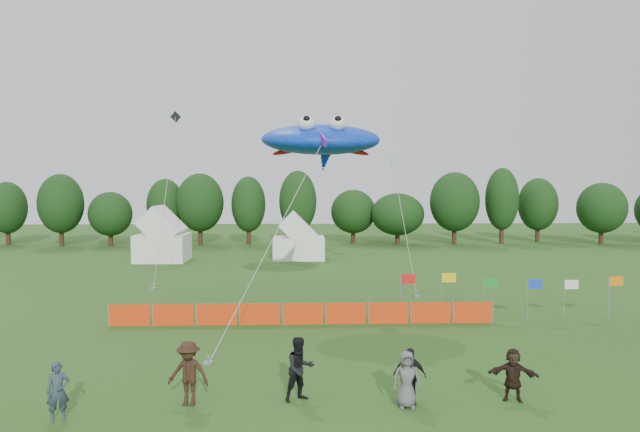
{
  "coord_description": "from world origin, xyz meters",
  "views": [
    {
      "loc": [
        -0.88,
        -17.71,
        6.44
      ],
      "look_at": [
        0.0,
        6.0,
        5.2
      ],
      "focal_mm": 32.0,
      "sensor_mm": 36.0,
      "label": 1
    }
  ],
  "objects_px": {
    "tent_left": "(163,239)",
    "spectator_f": "(513,375)",
    "spectator_c": "(188,373)",
    "spectator_d": "(410,375)",
    "barrier_fence": "(303,314)",
    "spectator_a": "(58,391)",
    "spectator_b": "(300,369)",
    "stingray_kite": "(321,141)",
    "spectator_e": "(407,379)",
    "tent_right": "(299,241)"
  },
  "relations": [
    {
      "from": "barrier_fence",
      "to": "spectator_f",
      "type": "bearing_deg",
      "value": -57.22
    },
    {
      "from": "tent_left",
      "to": "spectator_c",
      "type": "relative_size",
      "value": 2.26
    },
    {
      "from": "tent_right",
      "to": "spectator_a",
      "type": "height_order",
      "value": "tent_right"
    },
    {
      "from": "tent_left",
      "to": "stingray_kite",
      "type": "distance_m",
      "value": 24.45
    },
    {
      "from": "tent_left",
      "to": "spectator_b",
      "type": "xyz_separation_m",
      "value": [
        11.77,
        -32.53,
        -0.96
      ]
    },
    {
      "from": "stingray_kite",
      "to": "spectator_f",
      "type": "bearing_deg",
      "value": -68.39
    },
    {
      "from": "spectator_c",
      "to": "stingray_kite",
      "type": "bearing_deg",
      "value": 81.72
    },
    {
      "from": "tent_left",
      "to": "spectator_b",
      "type": "relative_size",
      "value": 2.24
    },
    {
      "from": "spectator_f",
      "to": "tent_left",
      "type": "bearing_deg",
      "value": 135.68
    },
    {
      "from": "spectator_d",
      "to": "spectator_e",
      "type": "relative_size",
      "value": 1.0
    },
    {
      "from": "spectator_d",
      "to": "tent_left",
      "type": "bearing_deg",
      "value": 123.83
    },
    {
      "from": "spectator_f",
      "to": "stingray_kite",
      "type": "xyz_separation_m",
      "value": [
        -5.24,
        13.23,
        8.02
      ]
    },
    {
      "from": "tent_left",
      "to": "spectator_b",
      "type": "bearing_deg",
      "value": -70.11
    },
    {
      "from": "spectator_b",
      "to": "stingray_kite",
      "type": "xyz_separation_m",
      "value": [
        1.16,
        12.95,
        7.85
      ]
    },
    {
      "from": "spectator_c",
      "to": "spectator_a",
      "type": "bearing_deg",
      "value": -153.16
    },
    {
      "from": "spectator_e",
      "to": "stingray_kite",
      "type": "height_order",
      "value": "stingray_kite"
    },
    {
      "from": "tent_right",
      "to": "barrier_fence",
      "type": "relative_size",
      "value": 0.25
    },
    {
      "from": "tent_left",
      "to": "spectator_c",
      "type": "bearing_deg",
      "value": -75.48
    },
    {
      "from": "spectator_a",
      "to": "stingray_kite",
      "type": "distance_m",
      "value": 18.07
    },
    {
      "from": "tent_left",
      "to": "spectator_d",
      "type": "bearing_deg",
      "value": -65.42
    },
    {
      "from": "spectator_f",
      "to": "spectator_c",
      "type": "bearing_deg",
      "value": -163.38
    },
    {
      "from": "spectator_a",
      "to": "spectator_b",
      "type": "distance_m",
      "value": 6.76
    },
    {
      "from": "spectator_a",
      "to": "spectator_c",
      "type": "height_order",
      "value": "spectator_c"
    },
    {
      "from": "tent_right",
      "to": "spectator_f",
      "type": "height_order",
      "value": "tent_right"
    },
    {
      "from": "barrier_fence",
      "to": "spectator_e",
      "type": "xyz_separation_m",
      "value": [
        2.95,
        -10.06,
        0.32
      ]
    },
    {
      "from": "spectator_b",
      "to": "spectator_f",
      "type": "relative_size",
      "value": 1.22
    },
    {
      "from": "barrier_fence",
      "to": "spectator_b",
      "type": "bearing_deg",
      "value": -90.96
    },
    {
      "from": "barrier_fence",
      "to": "spectator_c",
      "type": "distance_m",
      "value": 10.27
    },
    {
      "from": "tent_left",
      "to": "barrier_fence",
      "type": "xyz_separation_m",
      "value": [
        11.93,
        -23.12,
        -1.42
      ]
    },
    {
      "from": "tent_left",
      "to": "stingray_kite",
      "type": "xyz_separation_m",
      "value": [
        12.93,
        -19.58,
        6.9
      ]
    },
    {
      "from": "spectator_d",
      "to": "stingray_kite",
      "type": "bearing_deg",
      "value": 108.25
    },
    {
      "from": "spectator_b",
      "to": "spectator_e",
      "type": "relative_size",
      "value": 1.17
    },
    {
      "from": "spectator_e",
      "to": "stingray_kite",
      "type": "relative_size",
      "value": 0.1
    },
    {
      "from": "barrier_fence",
      "to": "spectator_a",
      "type": "height_order",
      "value": "spectator_a"
    },
    {
      "from": "spectator_d",
      "to": "spectator_a",
      "type": "bearing_deg",
      "value": -165.32
    },
    {
      "from": "spectator_c",
      "to": "spectator_f",
      "type": "xyz_separation_m",
      "value": [
        9.67,
        -0.01,
        -0.16
      ]
    },
    {
      "from": "barrier_fence",
      "to": "spectator_e",
      "type": "height_order",
      "value": "spectator_e"
    },
    {
      "from": "spectator_f",
      "to": "stingray_kite",
      "type": "bearing_deg",
      "value": 128.31
    },
    {
      "from": "tent_left",
      "to": "spectator_e",
      "type": "height_order",
      "value": "tent_left"
    },
    {
      "from": "spectator_d",
      "to": "spectator_e",
      "type": "height_order",
      "value": "spectator_d"
    },
    {
      "from": "spectator_b",
      "to": "spectator_c",
      "type": "relative_size",
      "value": 1.01
    },
    {
      "from": "tent_left",
      "to": "spectator_f",
      "type": "bearing_deg",
      "value": -61.03
    },
    {
      "from": "spectator_d",
      "to": "barrier_fence",
      "type": "bearing_deg",
      "value": 116.91
    },
    {
      "from": "spectator_b",
      "to": "spectator_a",
      "type": "bearing_deg",
      "value": 164.1
    },
    {
      "from": "tent_left",
      "to": "tent_right",
      "type": "distance_m",
      "value": 11.77
    },
    {
      "from": "spectator_a",
      "to": "stingray_kite",
      "type": "height_order",
      "value": "stingray_kite"
    },
    {
      "from": "spectator_a",
      "to": "spectator_c",
      "type": "bearing_deg",
      "value": -8.04
    },
    {
      "from": "spectator_a",
      "to": "spectator_d",
      "type": "relative_size",
      "value": 0.99
    },
    {
      "from": "spectator_e",
      "to": "tent_left",
      "type": "bearing_deg",
      "value": 112.43
    },
    {
      "from": "spectator_c",
      "to": "spectator_e",
      "type": "bearing_deg",
      "value": 6.78
    }
  ]
}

